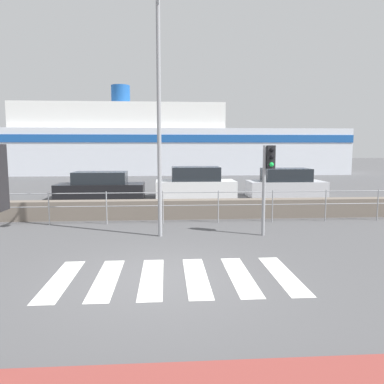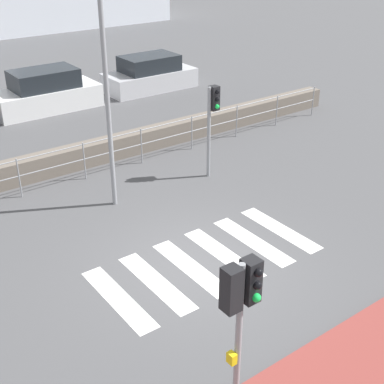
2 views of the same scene
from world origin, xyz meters
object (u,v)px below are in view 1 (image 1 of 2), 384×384
object	(u,v)px
ferry_boat	(156,145)
parked_car_black	(101,187)
parked_car_white	(196,184)
streetlamp	(159,94)
parked_car_silver	(286,184)
traffic_light_far	(268,170)

from	to	relation	value
ferry_boat	parked_car_black	bearing A→B (deg)	-97.65
parked_car_white	streetlamp	bearing A→B (deg)	-101.15
ferry_boat	parked_car_white	world-z (taller)	ferry_boat
streetlamp	parked_car_black	size ratio (longest dim) A/B	1.50
streetlamp	ferry_boat	distance (m)	26.80
parked_car_black	parked_car_silver	xyz separation A→B (m)	(9.75, 0.00, 0.06)
parked_car_white	parked_car_silver	xyz separation A→B (m)	(4.82, 0.00, -0.04)
traffic_light_far	parked_car_white	distance (m)	8.90
parked_car_silver	ferry_boat	bearing A→B (deg)	112.14
parked_car_black	parked_car_silver	distance (m)	9.75
streetlamp	parked_car_white	distance (m)	9.55
ferry_boat	parked_car_black	world-z (taller)	ferry_boat
parked_car_black	parked_car_white	size ratio (longest dim) A/B	1.08
traffic_light_far	parked_car_black	size ratio (longest dim) A/B	0.60
traffic_light_far	parked_car_silver	bearing A→B (deg)	68.76
traffic_light_far	parked_car_white	xyz separation A→B (m)	(-1.45, 8.69, -1.28)
streetlamp	ferry_boat	xyz separation A→B (m)	(-0.78, 26.76, -1.23)
ferry_boat	parked_car_white	size ratio (longest dim) A/B	8.55
streetlamp	parked_car_black	xyz separation A→B (m)	(-3.20, 8.75, -3.51)
parked_car_black	parked_car_white	world-z (taller)	parked_car_white
traffic_light_far	streetlamp	world-z (taller)	streetlamp
traffic_light_far	parked_car_black	xyz separation A→B (m)	(-6.37, 8.69, -1.39)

